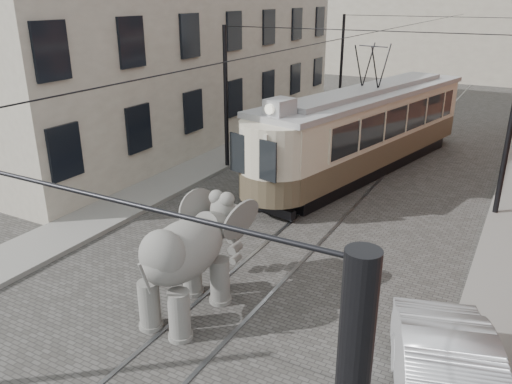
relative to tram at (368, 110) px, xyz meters
The scene contains 8 objects.
ground 9.04m from the tram, 88.11° to the right, with size 120.00×120.00×0.00m, color #44423F.
tram_rails 9.04m from the tram, 88.11° to the right, with size 1.54×80.00×0.02m, color slate, non-canonical shape.
sidewalk_right 10.99m from the tram, 53.98° to the right, with size 2.00×60.00×0.15m, color slate.
sidewalk_left 10.95m from the tram, 125.71° to the right, with size 2.00×60.00×0.15m, color slate.
stucco_building 11.06m from the tram, behind, with size 7.00×24.00×10.00m, color gray.
catenary 3.67m from the tram, 88.66° to the right, with size 11.00×30.20×6.00m, color black, non-canonical shape.
tram is the anchor object (origin of this frame).
elephant 12.52m from the tram, 91.67° to the right, with size 2.34×4.24×2.60m, color #605E58, non-canonical shape.
Camera 1 is at (5.77, -12.06, 7.09)m, focal length 35.88 mm.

